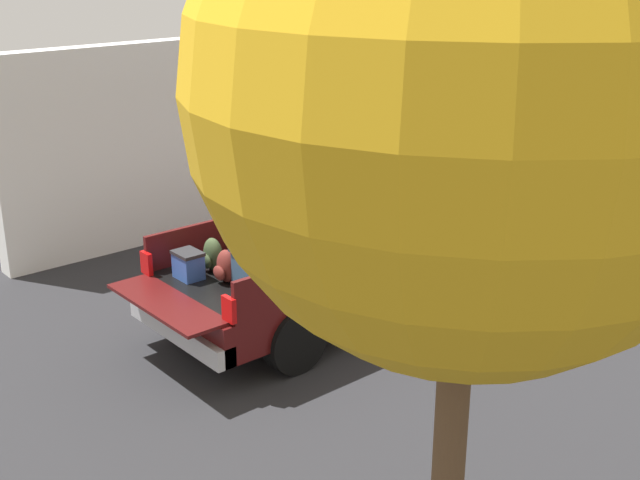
{
  "coord_description": "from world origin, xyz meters",
  "views": [
    {
      "loc": [
        -7.08,
        -7.62,
        4.71
      ],
      "look_at": [
        -0.6,
        0.0,
        1.1
      ],
      "focal_mm": 46.55,
      "sensor_mm": 36.0,
      "label": 1
    }
  ],
  "objects": [
    {
      "name": "building_facade",
      "position": [
        1.32,
        4.18,
        1.62
      ],
      "size": [
        9.07,
        0.36,
        3.25
      ],
      "primitive_type": "cube",
      "color": "white",
      "rests_on": "ground_plane"
    },
    {
      "name": "tree_background",
      "position": [
        -3.59,
        -4.76,
        3.96
      ],
      "size": [
        3.13,
        3.13,
        5.54
      ],
      "color": "brown",
      "rests_on": "ground_plane"
    },
    {
      "name": "ground_plane",
      "position": [
        0.0,
        0.0,
        0.0
      ],
      "size": [
        40.0,
        40.0,
        0.0
      ],
      "primitive_type": "plane",
      "color": "#262628"
    },
    {
      "name": "pickup_truck",
      "position": [
        0.37,
        -0.0,
        0.98
      ],
      "size": [
        6.05,
        2.06,
        2.23
      ],
      "color": "#470F0F",
      "rests_on": "ground_plane"
    }
  ]
}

